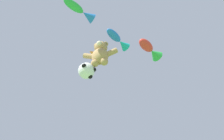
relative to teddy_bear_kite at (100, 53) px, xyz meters
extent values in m
ellipsoid|color=tan|center=(0.00, 0.01, -0.30)|extent=(1.06, 0.90, 1.29)
sphere|color=tan|center=(0.00, 0.01, 0.66)|extent=(0.89, 0.89, 0.89)
sphere|color=beige|center=(0.00, -0.37, 0.59)|extent=(0.37, 0.37, 0.37)
sphere|color=tan|center=(-0.32, 0.01, 1.00)|extent=(0.36, 0.36, 0.36)
cylinder|color=tan|center=(-0.77, 0.01, -0.07)|extent=(0.77, 0.34, 0.60)
sphere|color=tan|center=(-0.29, 0.01, -0.91)|extent=(0.48, 0.48, 0.48)
sphere|color=tan|center=(0.32, 0.01, 1.00)|extent=(0.36, 0.36, 0.36)
cylinder|color=tan|center=(0.77, 0.01, -0.07)|extent=(0.77, 0.34, 0.60)
sphere|color=tan|center=(0.29, 0.01, -0.91)|extent=(0.48, 0.48, 0.48)
sphere|color=white|center=(-0.85, 0.22, -1.25)|extent=(1.01, 1.01, 1.01)
sphere|color=black|center=(-0.38, 0.22, -1.25)|extent=(0.28, 0.28, 0.28)
sphere|color=black|center=(-0.95, 0.53, -0.92)|extent=(0.28, 0.28, 0.28)
sphere|color=black|center=(-0.85, -0.24, -1.32)|extent=(0.28, 0.28, 0.28)
sphere|color=black|center=(-0.63, 0.38, -1.63)|extent=(0.28, 0.28, 0.28)
ellipsoid|color=red|center=(3.12, 1.42, 2.09)|extent=(1.40, 1.60, 0.64)
cone|color=green|center=(3.72, 2.35, 2.09)|extent=(1.21, 1.17, 0.94)
sphere|color=black|center=(2.87, 1.04, 2.26)|extent=(0.16, 0.16, 0.16)
ellipsoid|color=blue|center=(0.99, -0.51, 1.07)|extent=(1.09, 1.34, 0.45)
cone|color=#19ADB2|center=(1.48, 0.32, 1.07)|extent=(0.92, 0.93, 0.67)
sphere|color=black|center=(0.79, -0.85, 1.19)|extent=(0.12, 0.12, 0.12)
ellipsoid|color=green|center=(-1.19, -2.62, 1.96)|extent=(1.34, 1.43, 0.48)
cone|color=blue|center=(-0.48, -1.80, 1.96)|extent=(1.04, 1.04, 0.70)
sphere|color=black|center=(-1.49, -2.95, 2.09)|extent=(0.12, 0.12, 0.12)
cube|color=orange|center=(-1.15, 1.95, 2.81)|extent=(0.65, 0.84, 1.04)
cylinder|color=purple|center=(-1.28, 1.94, 1.39)|extent=(0.03, 0.12, 2.18)
cylinder|color=purple|center=(-1.02, 1.93, 1.48)|extent=(0.03, 0.15, 1.98)
camera|label=1|loc=(2.08, -6.28, -9.13)|focal=28.00mm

